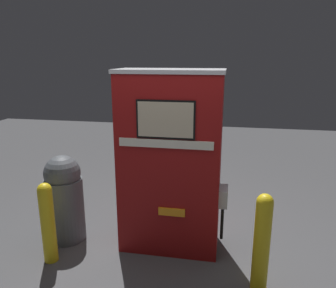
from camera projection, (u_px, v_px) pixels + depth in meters
name	position (u px, v px, depth m)	size (l,w,h in m)	color
ground_plane	(166.00, 257.00, 3.55)	(14.00, 14.00, 0.00)	#4C4C4F
gas_pump	(170.00, 163.00, 3.53)	(1.18, 0.54, 1.98)	maroon
safety_bollard	(262.00, 240.00, 2.95)	(0.15, 0.15, 0.95)	yellow
trash_bin	(64.00, 197.00, 3.79)	(0.43, 0.43, 1.03)	#51565B
safety_bollard_far	(48.00, 221.00, 3.38)	(0.15, 0.15, 0.88)	yellow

